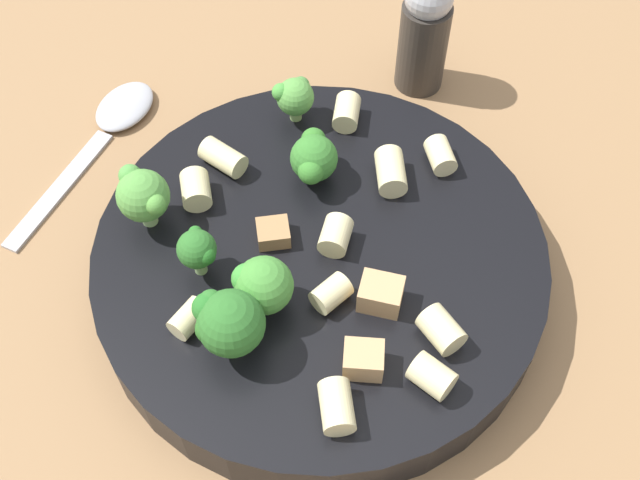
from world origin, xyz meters
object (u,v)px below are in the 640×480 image
at_px(rigatoni_6, 189,318).
at_px(broccoli_floret_0, 262,284).
at_px(rigatoni_2, 347,112).
at_px(rigatoni_5, 440,155).
at_px(rigatoni_4, 338,240).
at_px(chicken_chunk_1, 381,294).
at_px(rigatoni_1, 196,189).
at_px(broccoli_floret_3, 143,195).
at_px(broccoli_floret_1, 295,96).
at_px(rigatoni_3, 337,407).
at_px(chicken_chunk_2, 363,360).
at_px(broccoli_floret_5, 227,322).
at_px(rigatoni_0, 432,376).
at_px(spoon, 108,127).
at_px(broccoli_floret_4, 198,250).
at_px(chicken_chunk_0, 273,233).
at_px(rigatoni_10, 391,171).
at_px(pasta_bowl, 320,262).
at_px(rigatoni_8, 223,157).
at_px(rigatoni_7, 441,330).
at_px(broccoli_floret_2, 314,158).
at_px(rigatoni_9, 331,293).
at_px(pepper_shaker, 425,32).

bearing_deg(rigatoni_6, broccoli_floret_0, -7.31).
distance_m(rigatoni_2, rigatoni_5, 0.07).
bearing_deg(rigatoni_4, chicken_chunk_1, -82.00).
relative_size(broccoli_floret_0, rigatoni_1, 1.72).
distance_m(broccoli_floret_3, rigatoni_2, 0.15).
bearing_deg(broccoli_floret_3, broccoli_floret_1, 20.16).
bearing_deg(broccoli_floret_3, rigatoni_6, -91.24).
xyz_separation_m(rigatoni_3, chicken_chunk_2, (0.02, 0.02, -0.00)).
relative_size(broccoli_floret_5, rigatoni_6, 2.11).
bearing_deg(chicken_chunk_1, broccoli_floret_0, 157.32).
height_order(rigatoni_0, spoon, rigatoni_0).
bearing_deg(broccoli_floret_4, spoon, 95.88).
xyz_separation_m(broccoli_floret_4, rigatoni_4, (0.08, -0.02, -0.01)).
height_order(chicken_chunk_0, chicken_chunk_2, chicken_chunk_2).
height_order(rigatoni_0, rigatoni_10, same).
bearing_deg(pasta_bowl, rigatoni_4, -18.10).
bearing_deg(rigatoni_4, chicken_chunk_2, -105.34).
distance_m(rigatoni_4, rigatoni_8, 0.10).
bearing_deg(rigatoni_8, broccoli_floret_5, -108.85).
bearing_deg(rigatoni_1, rigatoni_7, -58.81).
distance_m(broccoli_floret_2, rigatoni_2, 0.05).
height_order(rigatoni_9, chicken_chunk_2, same).
bearing_deg(rigatoni_3, broccoli_floret_3, 107.56).
relative_size(pasta_bowl, broccoli_floret_2, 7.39).
distance_m(broccoli_floret_2, pepper_shaker, 0.14).
height_order(rigatoni_3, spoon, rigatoni_3).
xyz_separation_m(broccoli_floret_4, rigatoni_3, (0.03, -0.11, -0.01)).
relative_size(broccoli_floret_5, rigatoni_9, 2.14).
xyz_separation_m(rigatoni_0, chicken_chunk_0, (-0.04, 0.12, -0.00)).
xyz_separation_m(rigatoni_1, rigatoni_4, (0.06, -0.07, -0.00)).
bearing_deg(broccoli_floret_1, rigatoni_8, -161.21).
bearing_deg(spoon, rigatoni_6, -90.48).
bearing_deg(broccoli_floret_2, rigatoni_2, 41.18).
distance_m(pasta_bowl, broccoli_floret_5, 0.09).
height_order(broccoli_floret_0, rigatoni_1, broccoli_floret_0).
xyz_separation_m(rigatoni_6, rigatoni_7, (0.12, -0.06, 0.00)).
distance_m(broccoli_floret_2, rigatoni_10, 0.05).
relative_size(broccoli_floret_1, rigatoni_1, 1.40).
distance_m(broccoli_floret_3, chicken_chunk_1, 0.15).
bearing_deg(broccoli_floret_5, rigatoni_0, -36.31).
xyz_separation_m(broccoli_floret_5, rigatoni_3, (0.04, -0.06, -0.02)).
height_order(broccoli_floret_4, rigatoni_9, broccoli_floret_4).
bearing_deg(rigatoni_3, broccoli_floret_0, 97.21).
bearing_deg(rigatoni_6, chicken_chunk_1, -16.62).
height_order(broccoli_floret_1, rigatoni_7, broccoli_floret_1).
xyz_separation_m(broccoli_floret_5, rigatoni_6, (-0.02, 0.02, -0.02)).
xyz_separation_m(rigatoni_7, pepper_shaker, (0.10, 0.21, 0.01)).
xyz_separation_m(pasta_bowl, rigatoni_7, (0.04, -0.08, 0.02)).
xyz_separation_m(rigatoni_10, chicken_chunk_1, (-0.05, -0.08, -0.00)).
bearing_deg(chicken_chunk_0, broccoli_floret_3, 145.84).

